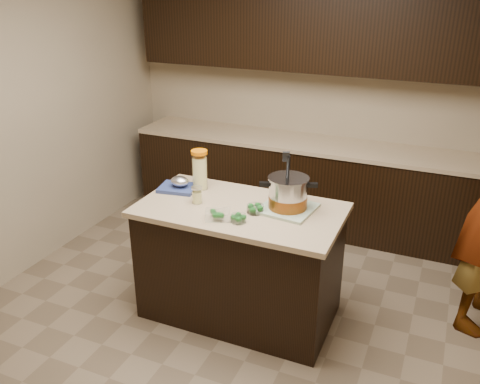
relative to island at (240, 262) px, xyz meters
The scene contains 12 objects.
ground_plane 0.45m from the island, ahead, with size 4.00×4.00×0.00m, color brown.
room_shell 1.26m from the island, ahead, with size 4.04×4.04×2.72m.
back_cabinets 1.81m from the island, 90.00° to the left, with size 3.60×0.63×2.33m.
island is the anchor object (origin of this frame).
dish_towel 0.57m from the island, 16.98° to the left, with size 0.36×0.36×0.02m, color #638B5D.
stock_pot 0.66m from the island, 16.95° to the left, with size 0.39×0.37×0.41m.
lemonade_pitcher 0.75m from the island, 154.56° to the left, with size 0.13×0.13×0.30m.
mason_jar 0.60m from the island, behind, with size 0.11×0.11×0.13m.
broccoli_tub_left 0.49m from the island, 14.90° to the right, with size 0.16×0.16×0.06m.
broccoli_tub_right 0.52m from the island, 69.17° to the right, with size 0.12×0.12×0.05m.
broccoli_tub_rect 0.53m from the island, 105.86° to the right, with size 0.20×0.18×0.06m.
blue_tray 0.75m from the island, 169.12° to the left, with size 0.31×0.26×0.11m.
Camera 1 is at (1.31, -3.02, 2.43)m, focal length 38.00 mm.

